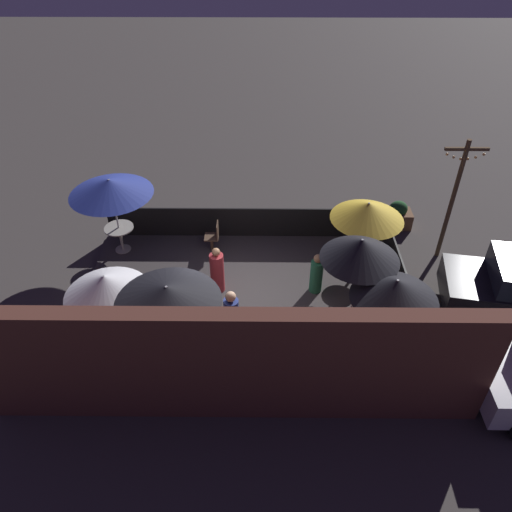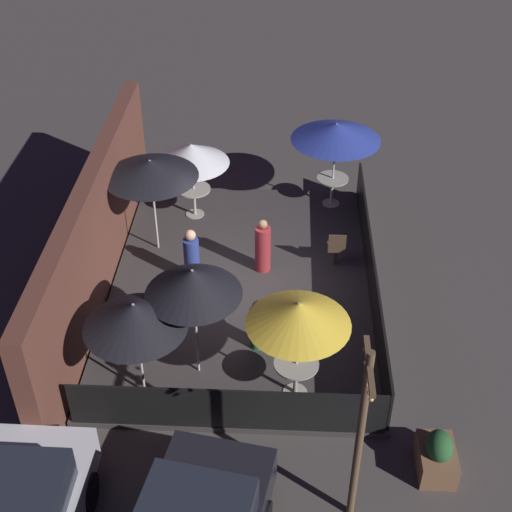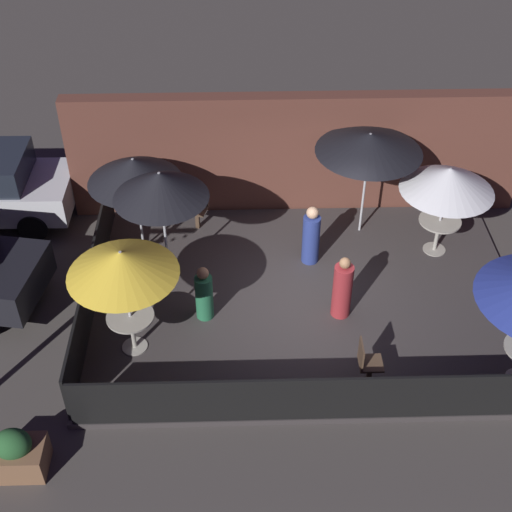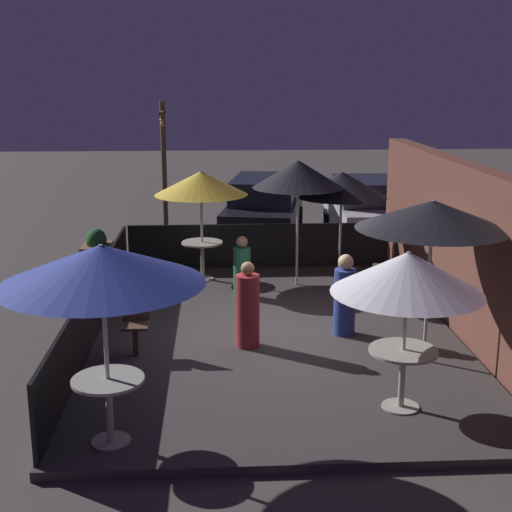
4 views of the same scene
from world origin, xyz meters
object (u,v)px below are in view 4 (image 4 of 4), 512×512
object	(u,v)px
light_post	(164,171)
patron_1	(345,298)
dining_table_0	(403,362)
planter_box	(97,251)
patio_umbrella_5	(433,215)
patron_0	(242,269)
patio_umbrella_3	(342,184)
patio_chair_0	(386,265)
dining_table_1	(202,250)
dining_table_2	(109,392)
patron_2	(248,309)
patio_chair_1	(135,322)
parked_car_0	(264,207)
parked_car_1	(367,209)
patio_umbrella_0	(408,273)
patio_umbrella_2	(101,265)
patio_umbrella_1	(201,183)

from	to	relation	value
light_post	patron_1	bearing A→B (deg)	29.17
dining_table_0	planter_box	size ratio (longest dim) A/B	0.97
patio_umbrella_5	patron_0	size ratio (longest dim) A/B	2.04
patio_umbrella_3	patio_chair_0	distance (m)	1.94
patio_chair_0	dining_table_1	bearing A→B (deg)	-0.00
dining_table_2	patron_1	distance (m)	4.64
dining_table_0	dining_table_1	xyz separation A→B (m)	(-5.97, -2.58, 0.00)
dining_table_2	patron_2	bearing A→B (deg)	149.56
dining_table_0	patio_chair_1	xyz separation A→B (m)	(-1.98, -3.50, -0.11)
dining_table_0	parked_car_0	world-z (taller)	parked_car_0
light_post	parked_car_1	xyz separation A→B (m)	(-1.25, 5.04, -1.18)
patron_0	patio_umbrella_5	bearing A→B (deg)	98.19
patron_0	planter_box	size ratio (longest dim) A/B	1.32
dining_table_1	dining_table_2	world-z (taller)	same
dining_table_1	parked_car_0	xyz separation A→B (m)	(-4.09, 1.54, 0.11)
patio_umbrella_0	patio_umbrella_2	bearing A→B (deg)	-79.09
dining_table_2	dining_table_1	bearing A→B (deg)	172.06
dining_table_2	patio_chair_1	world-z (taller)	patio_chair_1
patio_umbrella_3	dining_table_2	xyz separation A→B (m)	(6.76, -3.76, -1.30)
patio_umbrella_2	patron_2	xyz separation A→B (m)	(-2.87, 1.69, -1.48)
patio_umbrella_3	light_post	size ratio (longest dim) A/B	0.60
patio_chair_0	dining_table_2	bearing A→B (deg)	67.67
dining_table_0	parked_car_1	bearing A→B (deg)	170.83
patio_chair_0	light_post	world-z (taller)	light_post
patio_umbrella_2	patio_umbrella_3	xyz separation A→B (m)	(-6.76, 3.76, -0.18)
patio_chair_1	parked_car_0	xyz separation A→B (m)	(-8.09, 2.46, 0.22)
patio_umbrella_1	patio_chair_1	xyz separation A→B (m)	(4.00, -0.92, -1.47)
patio_umbrella_5	patio_chair_0	size ratio (longest dim) A/B	2.56
patio_umbrella_3	patio_chair_1	distance (m)	5.74
patron_1	light_post	world-z (taller)	light_post
patron_2	planter_box	world-z (taller)	patron_2
patio_umbrella_0	dining_table_1	bearing A→B (deg)	-156.62
patio_chair_0	dining_table_0	bearing A→B (deg)	95.16
patio_umbrella_0	patio_umbrella_3	distance (m)	6.09
patio_umbrella_2	patron_0	bearing A→B (deg)	162.63
light_post	patron_2	bearing A→B (deg)	14.92
dining_table_1	patio_chair_0	distance (m)	3.69
patio_umbrella_3	patio_umbrella_0	bearing A→B (deg)	-2.39
patio_umbrella_1	dining_table_1	xyz separation A→B (m)	(-0.00, -0.00, -1.36)
light_post	parked_car_1	size ratio (longest dim) A/B	0.92
patron_0	parked_car_0	size ratio (longest dim) A/B	0.25
patron_2	parked_car_1	distance (m)	8.19
patron_0	parked_car_0	world-z (taller)	parked_car_0
parked_car_0	dining_table_0	bearing A→B (deg)	16.16
patio_umbrella_5	dining_table_2	distance (m)	4.99
patron_2	parked_car_0	bearing A→B (deg)	82.90
patio_umbrella_1	patron_1	distance (m)	4.29
patron_1	parked_car_0	xyz separation A→B (m)	(-7.43, -0.78, 0.12)
light_post	patron_0	bearing A→B (deg)	24.32
parked_car_1	dining_table_0	bearing A→B (deg)	-8.61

